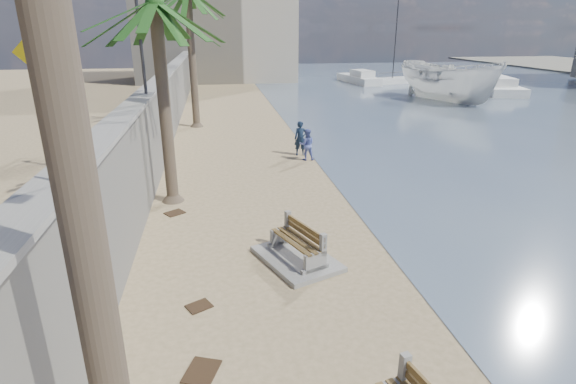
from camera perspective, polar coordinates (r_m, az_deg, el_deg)
seawall at (r=26.22m, az=-15.09°, el=10.25°), size 0.45×70.00×3.50m
wall_cap at (r=25.99m, az=-15.46°, el=14.16°), size 0.80×70.00×0.12m
end_building at (r=57.76m, az=-9.25°, el=20.92°), size 18.00×12.00×14.00m
bench_far at (r=12.09m, az=1.13°, el=-6.92°), size 2.39×2.81×0.99m
palm_mid at (r=15.84m, az=-16.54°, el=21.73°), size 5.00×5.00×7.57m
pedestrian_sign at (r=7.69m, az=-28.29°, el=12.03°), size 0.78×0.07×2.40m
streetlight at (r=17.95m, az=-18.64°, el=21.43°), size 0.28×0.28×5.12m
person_a at (r=22.13m, az=1.60°, el=7.13°), size 0.74×0.54×1.93m
person_b at (r=21.33m, az=2.41°, el=6.25°), size 0.87×0.72×1.65m
boat_cruiser at (r=41.35m, az=19.75°, el=13.35°), size 5.05×5.12×4.57m
yacht_near at (r=50.72m, az=24.28°, el=12.07°), size 5.85×11.82×1.50m
yacht_far at (r=53.75m, az=8.93°, el=13.91°), size 3.13×7.94×1.50m
sailboat_west at (r=54.00m, az=13.10°, el=13.61°), size 7.84×4.42×8.86m
debris_b at (r=8.99m, az=-10.90°, el=-21.46°), size 0.76×0.84×0.03m
debris_c at (r=15.75m, az=-14.19°, el=-2.59°), size 0.77×0.74×0.03m
debris_d at (r=10.66m, az=-11.22°, el=-14.03°), size 0.66×0.62×0.03m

